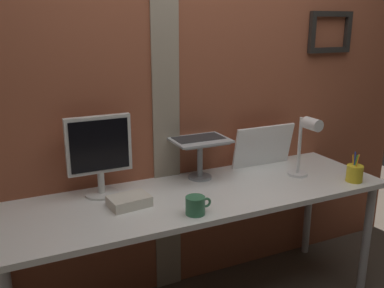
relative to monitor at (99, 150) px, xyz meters
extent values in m
cube|color=brown|center=(0.62, 0.18, 0.32)|extent=(3.29, 0.12, 2.63)
cube|color=gray|center=(0.42, 0.12, 0.32)|extent=(0.16, 0.01, 2.63)
cube|color=black|center=(1.59, 0.10, 0.69)|extent=(0.34, 0.03, 0.03)
cube|color=black|center=(1.59, 0.10, 0.46)|extent=(0.34, 0.03, 0.03)
cube|color=black|center=(1.44, 0.10, 0.58)|extent=(0.03, 0.03, 0.20)
cube|color=black|center=(1.74, 0.10, 0.58)|extent=(0.03, 0.03, 0.20)
cube|color=white|center=(0.49, -0.20, -0.26)|extent=(2.13, 0.65, 0.03)
cylinder|color=#B2B2B7|center=(1.49, -0.47, -0.64)|extent=(0.05, 0.05, 0.72)
cylinder|color=#B2B2B7|center=(-0.52, 0.06, -0.64)|extent=(0.05, 0.05, 0.72)
cylinder|color=#B2B2B7|center=(1.49, 0.06, -0.64)|extent=(0.05, 0.05, 0.72)
cylinder|color=silver|center=(0.00, 0.00, -0.24)|extent=(0.18, 0.18, 0.01)
cylinder|color=silver|center=(0.00, 0.00, -0.18)|extent=(0.04, 0.04, 0.11)
cube|color=silver|center=(0.00, 0.00, 0.03)|extent=(0.34, 0.04, 0.30)
cube|color=black|center=(0.00, -0.02, 0.03)|extent=(0.30, 0.00, 0.27)
cylinder|color=gray|center=(0.59, 0.00, -0.24)|extent=(0.14, 0.14, 0.01)
cylinder|color=gray|center=(0.59, 0.00, -0.13)|extent=(0.03, 0.03, 0.21)
cube|color=gray|center=(0.59, 0.00, -0.03)|extent=(0.28, 0.22, 0.01)
cube|color=#ADB2B7|center=(0.59, 0.00, -0.01)|extent=(0.33, 0.24, 0.01)
cube|color=#2D2D30|center=(0.59, 0.02, -0.01)|extent=(0.29, 0.15, 0.00)
cube|color=#ADB2B7|center=(0.59, 0.15, 0.10)|extent=(0.33, 0.06, 0.21)
cube|color=black|center=(0.59, 0.14, 0.10)|extent=(0.30, 0.04, 0.18)
cube|color=white|center=(1.05, 0.03, -0.12)|extent=(0.42, 0.07, 0.27)
cylinder|color=white|center=(1.15, -0.20, -0.24)|extent=(0.12, 0.12, 0.02)
cylinder|color=white|center=(1.15, -0.20, -0.06)|extent=(0.02, 0.02, 0.34)
cylinder|color=white|center=(1.15, -0.29, 0.09)|extent=(0.07, 0.11, 0.07)
cylinder|color=yellow|center=(1.37, -0.43, -0.20)|extent=(0.09, 0.09, 0.10)
cylinder|color=green|center=(1.37, -0.43, -0.16)|extent=(0.01, 0.03, 0.15)
cylinder|color=orange|center=(1.36, -0.44, -0.16)|extent=(0.03, 0.03, 0.16)
cylinder|color=orange|center=(1.37, -0.42, -0.16)|extent=(0.03, 0.01, 0.15)
cylinder|color=blue|center=(1.37, -0.42, -0.16)|extent=(0.01, 0.01, 0.17)
cylinder|color=#33724C|center=(0.35, -0.43, -0.20)|extent=(0.09, 0.09, 0.09)
torus|color=#33724C|center=(0.41, -0.43, -0.20)|extent=(0.05, 0.01, 0.05)
cube|color=silver|center=(0.09, -0.20, -0.22)|extent=(0.21, 0.16, 0.05)
camera|label=1|loc=(-0.46, -2.12, 0.64)|focal=39.68mm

